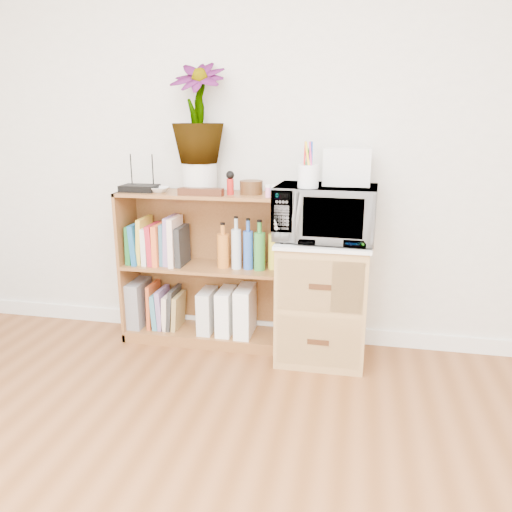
# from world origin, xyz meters

# --- Properties ---
(skirting_board) EXTENTS (4.00, 0.02, 0.10)m
(skirting_board) POSITION_xyz_m (0.00, 2.24, 0.05)
(skirting_board) COLOR white
(skirting_board) RESTS_ON ground
(bookshelf) EXTENTS (1.00, 0.30, 0.95)m
(bookshelf) POSITION_xyz_m (-0.35, 2.10, 0.47)
(bookshelf) COLOR brown
(bookshelf) RESTS_ON ground
(wicker_unit) EXTENTS (0.50, 0.45, 0.70)m
(wicker_unit) POSITION_xyz_m (0.40, 2.02, 0.35)
(wicker_unit) COLOR #9E7542
(wicker_unit) RESTS_ON ground
(microwave) EXTENTS (0.56, 0.39, 0.30)m
(microwave) POSITION_xyz_m (0.40, 2.02, 0.87)
(microwave) COLOR white
(microwave) RESTS_ON wicker_unit
(pen_cup) EXTENTS (0.11, 0.11, 0.12)m
(pen_cup) POSITION_xyz_m (0.31, 1.91, 1.08)
(pen_cup) COLOR white
(pen_cup) RESTS_ON microwave
(small_appliance) EXTENTS (0.25, 0.21, 0.20)m
(small_appliance) POSITION_xyz_m (0.50, 2.08, 1.12)
(small_appliance) COLOR silver
(small_appliance) RESTS_ON microwave
(router) EXTENTS (0.22, 0.15, 0.04)m
(router) POSITION_xyz_m (-0.73, 2.08, 0.97)
(router) COLOR black
(router) RESTS_ON bookshelf
(white_bowl) EXTENTS (0.13, 0.13, 0.03)m
(white_bowl) POSITION_xyz_m (-0.60, 2.07, 0.97)
(white_bowl) COLOR silver
(white_bowl) RESTS_ON bookshelf
(plant_pot) EXTENTS (0.20, 0.20, 0.17)m
(plant_pot) POSITION_xyz_m (-0.36, 2.12, 1.04)
(plant_pot) COLOR silver
(plant_pot) RESTS_ON bookshelf
(potted_plant) EXTENTS (0.32, 0.32, 0.56)m
(potted_plant) POSITION_xyz_m (-0.36, 2.12, 1.41)
(potted_plant) COLOR #356628
(potted_plant) RESTS_ON plant_pot
(trinket_box) EXTENTS (0.26, 0.07, 0.04)m
(trinket_box) POSITION_xyz_m (-0.31, 2.00, 0.97)
(trinket_box) COLOR #391A0F
(trinket_box) RESTS_ON bookshelf
(kokeshi_doll) EXTENTS (0.04, 0.04, 0.09)m
(kokeshi_doll) POSITION_xyz_m (-0.15, 2.06, 1.00)
(kokeshi_doll) COLOR #A81714
(kokeshi_doll) RESTS_ON bookshelf
(wooden_bowl) EXTENTS (0.13, 0.13, 0.08)m
(wooden_bowl) POSITION_xyz_m (-0.04, 2.11, 0.99)
(wooden_bowl) COLOR #3C2510
(wooden_bowl) RESTS_ON bookshelf
(paint_jars) EXTENTS (0.11, 0.04, 0.06)m
(paint_jars) POSITION_xyz_m (0.11, 2.01, 0.98)
(paint_jars) COLOR pink
(paint_jars) RESTS_ON bookshelf
(file_box) EXTENTS (0.09, 0.24, 0.30)m
(file_box) POSITION_xyz_m (-0.79, 2.10, 0.22)
(file_box) COLOR gray
(file_box) RESTS_ON bookshelf
(magazine_holder_left) EXTENTS (0.09, 0.21, 0.27)m
(magazine_holder_left) POSITION_xyz_m (-0.32, 2.09, 0.20)
(magazine_holder_left) COLOR silver
(magazine_holder_left) RESTS_ON bookshelf
(magazine_holder_mid) EXTENTS (0.09, 0.23, 0.28)m
(magazine_holder_mid) POSITION_xyz_m (-0.20, 2.09, 0.21)
(magazine_holder_mid) COLOR white
(magazine_holder_mid) RESTS_ON bookshelf
(magazine_holder_right) EXTENTS (0.10, 0.24, 0.31)m
(magazine_holder_right) POSITION_xyz_m (-0.08, 2.09, 0.22)
(magazine_holder_right) COLOR white
(magazine_holder_right) RESTS_ON bookshelf
(cookbooks) EXTENTS (0.36, 0.20, 0.30)m
(cookbooks) POSITION_xyz_m (-0.63, 2.10, 0.63)
(cookbooks) COLOR #1B662B
(cookbooks) RESTS_ON bookshelf
(liquor_bottles) EXTENTS (0.38, 0.07, 0.31)m
(liquor_bottles) POSITION_xyz_m (-0.06, 2.10, 0.64)
(liquor_bottles) COLOR #C96F25
(liquor_bottles) RESTS_ON bookshelf
(lower_books) EXTENTS (0.21, 0.19, 0.29)m
(lower_books) POSITION_xyz_m (-0.60, 2.10, 0.19)
(lower_books) COLOR #BD4B21
(lower_books) RESTS_ON bookshelf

